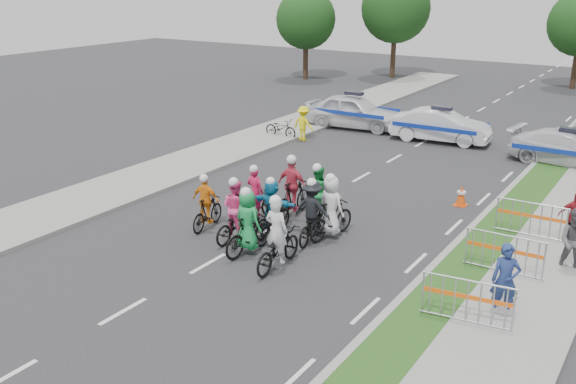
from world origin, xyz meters
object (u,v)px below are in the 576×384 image
Objects in this scene: rider_3 at (207,207)px; rider_8 at (318,200)px; barrier_1 at (504,255)px; tree_3 at (396,8)px; rider_4 at (313,216)px; spectator_0 at (505,280)px; police_car_0 at (353,111)px; barrier_0 at (467,303)px; parked_bike at (281,128)px; rider_5 at (272,211)px; tree_0 at (306,19)px; rider_7 at (331,213)px; police_car_2 at (569,149)px; barrier_2 at (531,221)px; rider_1 at (248,228)px; cone_0 at (461,196)px; rider_0 at (277,244)px; rider_2 at (236,217)px; marshal_hiviz at (303,123)px; police_car_1 at (440,126)px; rider_6 at (256,202)px; spectator_2 at (575,217)px; spectator_1 at (576,242)px.

rider_3 is 0.89× the size of rider_8.
tree_3 is (-15.70, 28.53, 4.33)m from barrier_1.
rider_4 is 1.13× the size of spectator_0.
barrier_0 is at bearing -151.64° from police_car_0.
parked_bike is (-13.15, 10.98, -0.41)m from spectator_0.
tree_0 is (-14.32, 25.45, 3.43)m from rider_5.
barrier_1 is at bearing -179.81° from rider_4.
rider_7 is 12.37m from police_car_2.
police_car_2 is 2.30× the size of barrier_2.
barrier_2 is at bearing -170.17° from rider_8.
rider_3 is 1.02× the size of parked_bike.
police_car_0 is 18.86m from barrier_0.
rider_1 is at bearing -61.64° from tree_0.
rider_5 is 6.64m from cone_0.
rider_0 is 2.22m from rider_2.
rider_7 is 0.31× the size of tree_0.
rider_1 reaches higher than rider_2.
rider_5 is 1.13× the size of marshal_hiviz.
rider_0 is at bearing 178.11° from police_car_1.
rider_2 is 1.10× the size of rider_3.
rider_4 is at bearing -163.61° from police_car_0.
police_car_1 is at bearing -73.27° from rider_7.
rider_4 is 0.40× the size of police_car_0.
rider_3 is 8.34m from cone_0.
rider_6 is at bearing -172.06° from police_car_0.
spectator_2 is at bearing -149.36° from rider_5.
cone_0 is (-2.57, 4.51, -0.22)m from barrier_1.
cone_0 is at bearing -161.46° from police_car_1.
rider_6 is 9.02m from spectator_1.
parked_bike is at bearing 10.13° from marshal_hiviz.
marshal_hiviz is at bearing -59.05° from tree_0.
rider_2 is 0.94× the size of barrier_1.
rider_3 is at bearing -20.83° from rider_0.
spectator_2 is at bearing -110.54° from parked_bike.
cone_0 is 27.28m from tree_0.
police_car_1 is 2.79× the size of marshal_hiviz.
rider_1 is 13.07m from parked_bike.
tree_0 is at bearing -61.21° from rider_2.
tree_0 reaches higher than rider_5.
rider_4 is at bearing -70.18° from tree_3.
spectator_0 is (1.06, -13.39, 0.18)m from police_car_2.
rider_4 is (-0.15, 2.03, 0.07)m from rider_0.
barrier_1 is at bearing 85.55° from spectator_0.
spectator_2 is 1.17m from barrier_2.
rider_0 is at bearing -165.85° from police_car_0.
tree_0 is at bearing -55.56° from rider_1.
rider_2 is at bearing 117.92° from marshal_hiviz.
parked_bike is (-4.33, 10.56, -0.23)m from rider_3.
marshal_hiviz is (-5.07, 10.02, 0.03)m from rider_5.
tree_3 is (-8.23, 28.72, 4.29)m from rider_6.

